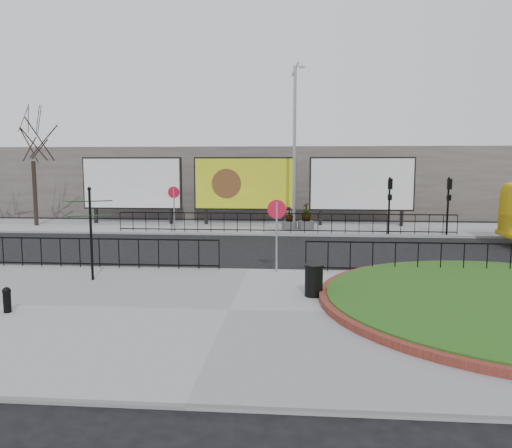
# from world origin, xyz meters

# --- Properties ---
(ground) EXTENTS (90.00, 90.00, 0.00)m
(ground) POSITION_xyz_m (0.00, 0.00, 0.00)
(ground) COLOR black
(ground) RESTS_ON ground
(pavement_near) EXTENTS (30.00, 10.00, 0.12)m
(pavement_near) POSITION_xyz_m (0.00, -5.00, 0.06)
(pavement_near) COLOR gray
(pavement_near) RESTS_ON ground
(pavement_far) EXTENTS (44.00, 6.00, 0.12)m
(pavement_far) POSITION_xyz_m (0.00, 12.00, 0.06)
(pavement_far) COLOR gray
(pavement_far) RESTS_ON ground
(railing_near_left) EXTENTS (10.00, 0.10, 1.10)m
(railing_near_left) POSITION_xyz_m (-6.00, -0.30, 0.67)
(railing_near_left) COLOR black
(railing_near_left) RESTS_ON pavement_near
(railing_near_right) EXTENTS (9.00, 0.10, 1.10)m
(railing_near_right) POSITION_xyz_m (6.50, -0.30, 0.67)
(railing_near_right) COLOR black
(railing_near_right) RESTS_ON pavement_near
(railing_far) EXTENTS (18.00, 0.10, 1.10)m
(railing_far) POSITION_xyz_m (1.00, 9.30, 0.67)
(railing_far) COLOR black
(railing_far) RESTS_ON pavement_far
(speed_sign_far) EXTENTS (0.64, 0.07, 2.47)m
(speed_sign_far) POSITION_xyz_m (-5.00, 9.40, 1.92)
(speed_sign_far) COLOR gray
(speed_sign_far) RESTS_ON pavement_far
(speed_sign_near) EXTENTS (0.64, 0.07, 2.47)m
(speed_sign_near) POSITION_xyz_m (1.00, -0.40, 1.92)
(speed_sign_near) COLOR gray
(speed_sign_near) RESTS_ON pavement_near
(billboard_left) EXTENTS (6.20, 0.31, 4.10)m
(billboard_left) POSITION_xyz_m (-8.50, 12.97, 2.60)
(billboard_left) COLOR black
(billboard_left) RESTS_ON pavement_far
(billboard_mid) EXTENTS (6.20, 0.31, 4.10)m
(billboard_mid) POSITION_xyz_m (-1.50, 12.97, 2.60)
(billboard_mid) COLOR black
(billboard_mid) RESTS_ON pavement_far
(billboard_right) EXTENTS (6.20, 0.31, 4.10)m
(billboard_right) POSITION_xyz_m (5.50, 12.97, 2.60)
(billboard_right) COLOR black
(billboard_right) RESTS_ON pavement_far
(lamp_post) EXTENTS (0.74, 0.18, 9.23)m
(lamp_post) POSITION_xyz_m (1.51, 11.00, 4.83)
(lamp_post) COLOR gray
(lamp_post) RESTS_ON pavement_far
(signal_pole_a) EXTENTS (0.22, 0.26, 3.00)m
(signal_pole_a) POSITION_xyz_m (6.50, 9.34, 2.10)
(signal_pole_a) COLOR black
(signal_pole_a) RESTS_ON pavement_far
(signal_pole_b) EXTENTS (0.22, 0.26, 3.00)m
(signal_pole_b) POSITION_xyz_m (9.50, 9.34, 2.10)
(signal_pole_b) COLOR black
(signal_pole_b) RESTS_ON pavement_far
(tree_left) EXTENTS (2.00, 2.00, 7.00)m
(tree_left) POSITION_xyz_m (-14.00, 11.50, 3.62)
(tree_left) COLOR #2D2119
(tree_left) RESTS_ON pavement_far
(building_backdrop) EXTENTS (40.00, 10.00, 5.00)m
(building_backdrop) POSITION_xyz_m (0.00, 22.00, 2.50)
(building_backdrop) COLOR slate
(building_backdrop) RESTS_ON ground
(fingerpost_sign) EXTENTS (1.33, 0.77, 2.96)m
(fingerpost_sign) POSITION_xyz_m (-4.79, -2.10, 1.91)
(fingerpost_sign) COLOR black
(fingerpost_sign) RESTS_ON pavement_near
(bollard) EXTENTS (0.21, 0.21, 0.64)m
(bollard) POSITION_xyz_m (-5.47, -5.68, 0.47)
(bollard) COLOR black
(bollard) RESTS_ON pavement_near
(litter_bin) EXTENTS (0.54, 0.54, 0.89)m
(litter_bin) POSITION_xyz_m (2.17, -3.50, 0.57)
(litter_bin) COLOR black
(litter_bin) RESTS_ON pavement_near
(planter_b) EXTENTS (0.84, 0.84, 1.31)m
(planter_b) POSITION_xyz_m (1.26, 11.00, 0.61)
(planter_b) COLOR #4C4C4F
(planter_b) RESTS_ON pavement_far
(planter_c) EXTENTS (0.91, 0.91, 1.55)m
(planter_c) POSITION_xyz_m (2.20, 11.00, 0.75)
(planter_c) COLOR #4C4C4F
(planter_c) RESTS_ON pavement_far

